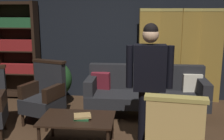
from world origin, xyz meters
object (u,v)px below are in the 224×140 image
(folding_screen, at_px, (180,54))
(book_tan_leather, at_px, (82,116))
(potted_plant, at_px, (57,81))
(velvet_couch, at_px, (146,90))
(armchair_wing_right, at_px, (45,94))
(standing_figure, at_px, (149,77))
(bookshelf, at_px, (18,48))
(book_green_cloth, at_px, (82,118))
(coffee_table, at_px, (77,121))

(folding_screen, bearing_deg, book_tan_leather, -125.81)
(potted_plant, bearing_deg, velvet_couch, -8.20)
(velvet_couch, xyz_separation_m, armchair_wing_right, (-1.69, -0.55, 0.04))
(velvet_couch, xyz_separation_m, book_tan_leather, (-0.88, -1.35, 0.01))
(armchair_wing_right, bearing_deg, standing_figure, -26.53)
(bookshelf, relative_size, book_green_cloth, 10.28)
(coffee_table, xyz_separation_m, book_green_cloth, (0.08, -0.02, 0.06))
(coffee_table, height_order, standing_figure, standing_figure)
(book_green_cloth, distance_m, book_tan_leather, 0.03)
(armchair_wing_right, distance_m, potted_plant, 0.80)
(bookshelf, height_order, book_green_cloth, bookshelf)
(potted_plant, height_order, book_green_cloth, potted_plant)
(coffee_table, relative_size, potted_plant, 1.13)
(velvet_couch, relative_size, potted_plant, 2.39)
(folding_screen, distance_m, book_green_cloth, 2.75)
(standing_figure, bearing_deg, bookshelf, 141.64)
(folding_screen, distance_m, book_tan_leather, 2.74)
(armchair_wing_right, relative_size, book_green_cloth, 5.21)
(armchair_wing_right, xyz_separation_m, standing_figure, (1.68, -0.84, 0.54))
(potted_plant, height_order, book_tan_leather, potted_plant)
(potted_plant, distance_m, book_green_cloth, 1.81)
(velvet_couch, height_order, potted_plant, potted_plant)
(potted_plant, bearing_deg, book_tan_leather, -62.22)
(velvet_couch, bearing_deg, coffee_table, -125.88)
(velvet_couch, distance_m, armchair_wing_right, 1.77)
(velvet_couch, relative_size, armchair_wing_right, 2.04)
(armchair_wing_right, height_order, potted_plant, armchair_wing_right)
(book_green_cloth, bearing_deg, bookshelf, 131.00)
(bookshelf, height_order, coffee_table, bookshelf)
(bookshelf, distance_m, velvet_couch, 2.87)
(folding_screen, height_order, standing_figure, folding_screen)
(standing_figure, xyz_separation_m, book_green_cloth, (-0.88, 0.04, -0.59))
(bookshelf, xyz_separation_m, coffee_table, (1.74, -2.07, -0.70))
(standing_figure, relative_size, book_green_cloth, 8.53)
(folding_screen, xyz_separation_m, book_tan_leather, (-1.58, -2.18, -0.53))
(velvet_couch, xyz_separation_m, potted_plant, (-1.72, 0.25, 0.06))
(folding_screen, xyz_separation_m, armchair_wing_right, (-2.38, -1.39, -0.50))
(folding_screen, height_order, armchair_wing_right, folding_screen)
(folding_screen, height_order, book_tan_leather, folding_screen)
(bookshelf, xyz_separation_m, velvet_couch, (2.70, -0.74, -0.62))
(bookshelf, height_order, potted_plant, bookshelf)
(coffee_table, bearing_deg, armchair_wing_right, 133.21)
(book_tan_leather, bearing_deg, standing_figure, -2.85)
(folding_screen, bearing_deg, velvet_couch, -129.64)
(folding_screen, height_order, velvet_couch, folding_screen)
(bookshelf, xyz_separation_m, armchair_wing_right, (1.01, -1.29, -0.59))
(coffee_table, bearing_deg, potted_plant, 115.92)
(folding_screen, relative_size, bookshelf, 0.93)
(potted_plant, xyz_separation_m, book_tan_leather, (0.84, -1.60, -0.05))
(bookshelf, distance_m, book_tan_leather, 2.84)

